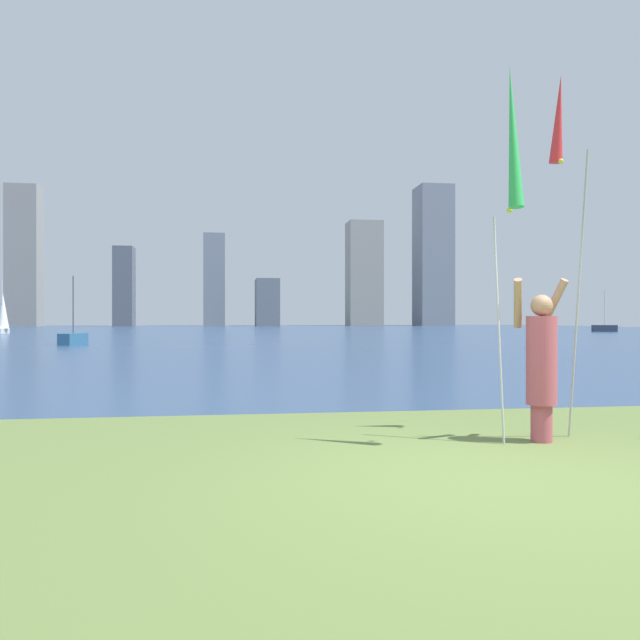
{
  "coord_description": "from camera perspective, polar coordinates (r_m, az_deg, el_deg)",
  "views": [
    {
      "loc": [
        -2.22,
        -5.14,
        1.37
      ],
      "look_at": [
        1.28,
        19.33,
        1.3
      ],
      "focal_mm": 35.72,
      "sensor_mm": 36.0,
      "label": 1
    }
  ],
  "objects": [
    {
      "name": "ground",
      "position": [
        56.16,
        -5.87,
        -1.3
      ],
      "size": [
        120.0,
        138.0,
        0.12
      ],
      "color": "#5B7038"
    },
    {
      "name": "person",
      "position": [
        7.49,
        19.2,
        -3.49
      ],
      "size": [
        0.67,
        0.49,
        1.82
      ],
      "rotation": [
        0.0,
        0.0,
        -0.12
      ],
      "color": "#B24C59",
      "rests_on": "ground"
    },
    {
      "name": "kite_flag_left",
      "position": [
        7.25,
        16.86,
        14.96
      ],
      "size": [
        0.16,
        0.66,
        4.07
      ],
      "color": "#B2B2B7",
      "rests_on": "ground"
    },
    {
      "name": "kite_flag_right",
      "position": [
        8.41,
        20.67,
        15.58
      ],
      "size": [
        0.16,
        0.79,
        4.27
      ],
      "color": "#B2B2B7",
      "rests_on": "ground"
    },
    {
      "name": "sailboat_2",
      "position": [
        35.2,
        -21.24,
        -1.55
      ],
      "size": [
        1.13,
        2.14,
        3.56
      ],
      "color": "#2D6084",
      "rests_on": "ground"
    },
    {
      "name": "sailboat_5",
      "position": [
        62.87,
        -26.55,
        0.55
      ],
      "size": [
        1.06,
        2.07,
        4.79
      ],
      "color": "silver",
      "rests_on": "ground"
    },
    {
      "name": "sailboat_7",
      "position": [
        70.69,
        24.13,
        -0.67
      ],
      "size": [
        2.45,
        1.53,
        4.24
      ],
      "color": "#333D51",
      "rests_on": "ground"
    },
    {
      "name": "skyline_tower_0",
      "position": [
        119.43,
        -25.0,
        5.22
      ],
      "size": [
        5.23,
        4.33,
        23.87
      ],
      "color": "gray",
      "rests_on": "ground"
    },
    {
      "name": "skyline_tower_1",
      "position": [
        113.1,
        -17.14,
        2.88
      ],
      "size": [
        3.24,
        4.27,
        13.48
      ],
      "color": "#565B66",
      "rests_on": "ground"
    },
    {
      "name": "skyline_tower_2",
      "position": [
        113.58,
        -9.44,
        3.55
      ],
      "size": [
        3.7,
        4.44,
        16.16
      ],
      "color": "gray",
      "rests_on": "ground"
    },
    {
      "name": "skyline_tower_3",
      "position": [
        111.51,
        -4.77,
        1.56
      ],
      "size": [
        4.01,
        7.17,
        8.18
      ],
      "color": "slate",
      "rests_on": "ground"
    },
    {
      "name": "skyline_tower_4",
      "position": [
        117.15,
        3.98,
        4.15
      ],
      "size": [
        6.13,
        5.4,
        19.03
      ],
      "color": "gray",
      "rests_on": "ground"
    },
    {
      "name": "skyline_tower_5",
      "position": [
        119.38,
        10.1,
        5.65
      ],
      "size": [
        6.1,
        6.57,
        25.56
      ],
      "color": "gray",
      "rests_on": "ground"
    }
  ]
}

